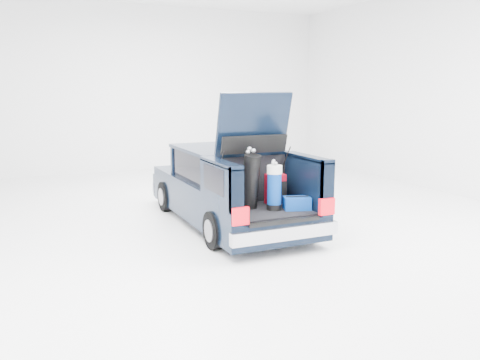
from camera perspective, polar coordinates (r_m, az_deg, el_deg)
name	(u,v)px	position (r m, az deg, el deg)	size (l,w,h in m)	color
ground	(229,223)	(9.70, -1.21, -4.87)	(14.00, 14.00, 0.00)	white
car	(227,188)	(9.64, -1.48, -0.86)	(1.87, 4.65, 2.47)	black
red_suitcase	(275,189)	(8.61, 4.00, -1.02)	(0.34, 0.24, 0.53)	#63030F
black_golf_bag	(251,181)	(8.20, 1.21, -0.15)	(0.33, 0.43, 1.00)	black
blue_golf_bag	(274,187)	(8.15, 3.88, -0.81)	(0.32, 0.32, 0.82)	black
blue_duffel	(297,203)	(8.27, 6.42, -2.59)	(0.49, 0.39, 0.22)	navy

